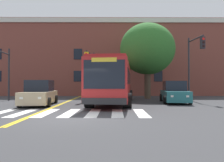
{
  "coord_description": "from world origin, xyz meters",
  "views": [
    {
      "loc": [
        1.96,
        -9.81,
        1.54
      ],
      "look_at": [
        2.05,
        6.53,
        1.78
      ],
      "focal_mm": 35.0,
      "sensor_mm": 36.0,
      "label": 1
    }
  ],
  "objects_px": {
    "traffic_light_far_corner": "(3,65)",
    "traffic_light_near_corner": "(194,57)",
    "city_bus": "(113,81)",
    "street_tree_curbside_large": "(147,49)",
    "car_red_behind_bus": "(102,90)",
    "car_teal_far_lane": "(174,93)",
    "car_tan_near_lane": "(40,94)",
    "traffic_light_overhead": "(91,66)"
  },
  "relations": [
    {
      "from": "traffic_light_far_corner",
      "to": "traffic_light_overhead",
      "type": "relative_size",
      "value": 1.0
    },
    {
      "from": "car_red_behind_bus",
      "to": "street_tree_curbside_large",
      "type": "distance_m",
      "value": 8.1
    },
    {
      "from": "traffic_light_far_corner",
      "to": "traffic_light_near_corner",
      "type": "bearing_deg",
      "value": 1.91
    },
    {
      "from": "traffic_light_near_corner",
      "to": "street_tree_curbside_large",
      "type": "distance_m",
      "value": 5.37
    },
    {
      "from": "car_teal_far_lane",
      "to": "car_red_behind_bus",
      "type": "xyz_separation_m",
      "value": [
        -6.35,
        9.84,
        0.0
      ]
    },
    {
      "from": "car_teal_far_lane",
      "to": "street_tree_curbside_large",
      "type": "relative_size",
      "value": 0.62
    },
    {
      "from": "traffic_light_near_corner",
      "to": "car_teal_far_lane",
      "type": "bearing_deg",
      "value": -145.06
    },
    {
      "from": "car_red_behind_bus",
      "to": "traffic_light_near_corner",
      "type": "relative_size",
      "value": 0.68
    },
    {
      "from": "car_tan_near_lane",
      "to": "traffic_light_overhead",
      "type": "bearing_deg",
      "value": 57.74
    },
    {
      "from": "city_bus",
      "to": "traffic_light_near_corner",
      "type": "distance_m",
      "value": 8.04
    },
    {
      "from": "traffic_light_near_corner",
      "to": "traffic_light_overhead",
      "type": "distance_m",
      "value": 9.65
    },
    {
      "from": "city_bus",
      "to": "car_tan_near_lane",
      "type": "height_order",
      "value": "city_bus"
    },
    {
      "from": "traffic_light_far_corner",
      "to": "street_tree_curbside_large",
      "type": "height_order",
      "value": "street_tree_curbside_large"
    },
    {
      "from": "traffic_light_overhead",
      "to": "street_tree_curbside_large",
      "type": "height_order",
      "value": "street_tree_curbside_large"
    },
    {
      "from": "car_tan_near_lane",
      "to": "traffic_light_near_corner",
      "type": "relative_size",
      "value": 0.82
    },
    {
      "from": "traffic_light_far_corner",
      "to": "traffic_light_overhead",
      "type": "distance_m",
      "value": 7.78
    },
    {
      "from": "car_teal_far_lane",
      "to": "traffic_light_far_corner",
      "type": "relative_size",
      "value": 1.03
    },
    {
      "from": "car_tan_near_lane",
      "to": "street_tree_curbside_large",
      "type": "xyz_separation_m",
      "value": [
        9.19,
        7.41,
        4.5
      ]
    },
    {
      "from": "car_tan_near_lane",
      "to": "traffic_light_far_corner",
      "type": "bearing_deg",
      "value": 143.83
    },
    {
      "from": "city_bus",
      "to": "street_tree_curbside_large",
      "type": "distance_m",
      "value": 8.0
    },
    {
      "from": "car_tan_near_lane",
      "to": "car_teal_far_lane",
      "type": "xyz_separation_m",
      "value": [
        10.51,
        2.05,
        -0.01
      ]
    },
    {
      "from": "city_bus",
      "to": "traffic_light_near_corner",
      "type": "xyz_separation_m",
      "value": [
        7.38,
        2.31,
        2.22
      ]
    },
    {
      "from": "car_red_behind_bus",
      "to": "traffic_light_far_corner",
      "type": "xyz_separation_m",
      "value": [
        -8.36,
        -8.82,
        2.37
      ]
    },
    {
      "from": "car_teal_far_lane",
      "to": "traffic_light_overhead",
      "type": "bearing_deg",
      "value": 156.44
    },
    {
      "from": "city_bus",
      "to": "traffic_light_overhead",
      "type": "bearing_deg",
      "value": 118.69
    },
    {
      "from": "car_teal_far_lane",
      "to": "traffic_light_far_corner",
      "type": "height_order",
      "value": "traffic_light_far_corner"
    },
    {
      "from": "city_bus",
      "to": "street_tree_curbside_large",
      "type": "relative_size",
      "value": 1.33
    },
    {
      "from": "car_tan_near_lane",
      "to": "car_teal_far_lane",
      "type": "distance_m",
      "value": 10.71
    },
    {
      "from": "car_red_behind_bus",
      "to": "traffic_light_overhead",
      "type": "distance_m",
      "value": 7.19
    },
    {
      "from": "car_red_behind_bus",
      "to": "traffic_light_near_corner",
      "type": "bearing_deg",
      "value": -43.75
    },
    {
      "from": "city_bus",
      "to": "car_teal_far_lane",
      "type": "distance_m",
      "value": 5.25
    },
    {
      "from": "car_red_behind_bus",
      "to": "traffic_light_near_corner",
      "type": "height_order",
      "value": "traffic_light_near_corner"
    },
    {
      "from": "car_tan_near_lane",
      "to": "traffic_light_far_corner",
      "type": "relative_size",
      "value": 1.0
    },
    {
      "from": "car_tan_near_lane",
      "to": "car_red_behind_bus",
      "type": "xyz_separation_m",
      "value": [
        4.16,
        11.89,
        -0.01
      ]
    },
    {
      "from": "car_teal_far_lane",
      "to": "car_red_behind_bus",
      "type": "bearing_deg",
      "value": 122.83
    },
    {
      "from": "car_red_behind_bus",
      "to": "traffic_light_far_corner",
      "type": "distance_m",
      "value": 12.38
    },
    {
      "from": "city_bus",
      "to": "car_red_behind_bus",
      "type": "xyz_separation_m",
      "value": [
        -1.24,
        10.57,
        -0.97
      ]
    },
    {
      "from": "car_teal_far_lane",
      "to": "car_red_behind_bus",
      "type": "relative_size",
      "value": 1.23
    },
    {
      "from": "car_red_behind_bus",
      "to": "traffic_light_overhead",
      "type": "xyz_separation_m",
      "value": [
        -0.88,
        -6.69,
        2.5
      ]
    },
    {
      "from": "city_bus",
      "to": "traffic_light_far_corner",
      "type": "distance_m",
      "value": 9.86
    },
    {
      "from": "street_tree_curbside_large",
      "to": "car_teal_far_lane",
      "type": "bearing_deg",
      "value": -76.2
    },
    {
      "from": "car_teal_far_lane",
      "to": "traffic_light_near_corner",
      "type": "distance_m",
      "value": 4.22
    }
  ]
}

